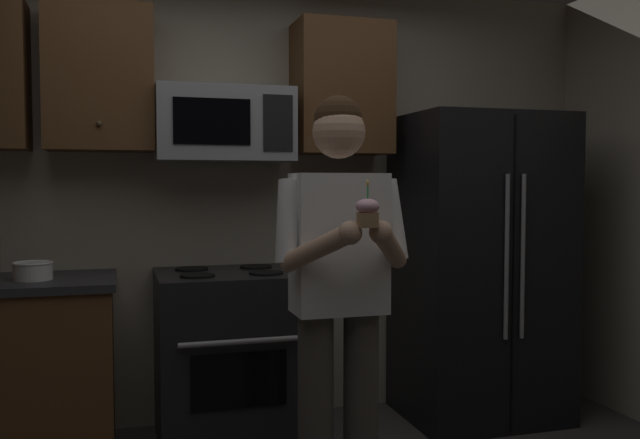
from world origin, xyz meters
TOP-DOWN VIEW (x-y plane):
  - wall_back at (0.00, 1.75)m, footprint 4.40×0.10m
  - oven_range at (-0.15, 1.36)m, footprint 0.76×0.70m
  - microwave at (-0.15, 1.48)m, footprint 0.74×0.41m
  - refrigerator at (1.35, 1.32)m, footprint 0.90×0.75m
  - cabinet_row_upper at (-0.72, 1.53)m, footprint 2.78×0.36m
  - bowl_large_white at (-1.12, 1.34)m, footprint 0.19×0.19m
  - person at (0.16, 0.38)m, footprint 0.60×0.48m
  - cupcake at (0.16, 0.05)m, footprint 0.09×0.09m

SIDE VIEW (x-z plane):
  - oven_range at x=-0.15m, z-range 0.00..0.93m
  - refrigerator at x=1.35m, z-range 0.00..1.80m
  - bowl_large_white at x=-1.12m, z-range 0.92..1.01m
  - person at x=0.16m, z-range 0.11..1.88m
  - cupcake at x=0.16m, z-range 1.20..1.38m
  - wall_back at x=0.00m, z-range 0.00..2.60m
  - microwave at x=-0.15m, z-range 1.52..1.92m
  - cabinet_row_upper at x=-0.72m, z-range 1.57..2.33m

